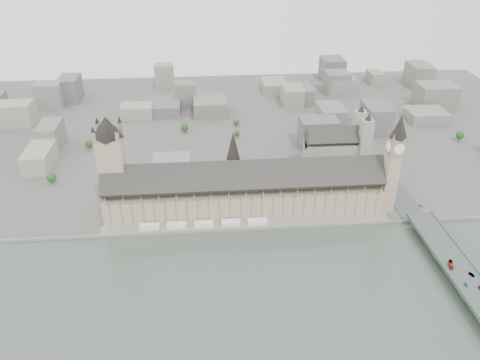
{
  "coord_description": "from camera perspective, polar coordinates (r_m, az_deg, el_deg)",
  "views": [
    {
      "loc": [
        -35.73,
        -362.85,
        256.83
      ],
      "look_at": [
        -4.42,
        16.02,
        36.12
      ],
      "focal_mm": 35.0,
      "sensor_mm": 36.0,
      "label": 1
    }
  ],
  "objects": [
    {
      "name": "car_silver",
      "position": [
        411.68,
        26.39,
        -10.29
      ],
      "size": [
        3.42,
        5.26,
        1.64
      ],
      "primitive_type": "imported",
      "rotation": [
        0.0,
        0.0,
        0.37
      ],
      "color": "gray",
      "rests_on": "westminster_bridge"
    },
    {
      "name": "westminster_bridge",
      "position": [
        422.22,
        24.78,
        -9.78
      ],
      "size": [
        25.0,
        325.0,
        10.25
      ],
      "primitive_type": "cube",
      "color": "#474749",
      "rests_on": "ground"
    },
    {
      "name": "westminster_abbey",
      "position": [
        533.7,
        11.75,
        3.73
      ],
      "size": [
        68.0,
        36.0,
        64.0
      ],
      "color": "gray",
      "rests_on": "ground"
    },
    {
      "name": "car_blue",
      "position": [
        400.37,
        25.84,
        -11.41
      ],
      "size": [
        2.9,
        4.59,
        1.46
      ],
      "primitive_type": "imported",
      "rotation": [
        0.0,
        0.0,
        -0.3
      ],
      "color": "#164794",
      "rests_on": "westminster_bridge"
    },
    {
      "name": "red_bus_north",
      "position": [
        413.89,
        24.31,
        -9.37
      ],
      "size": [
        6.13,
        10.7,
        2.93
      ],
      "primitive_type": "imported",
      "rotation": [
        0.0,
        0.0,
        -0.37
      ],
      "color": "#AD2B13",
      "rests_on": "westminster_bridge"
    },
    {
      "name": "river_terrace",
      "position": [
        439.31,
        0.83,
        -5.48
      ],
      "size": [
        270.0,
        15.0,
        2.0
      ],
      "primitive_type": "cube",
      "color": "gray",
      "rests_on": "ground"
    },
    {
      "name": "central_tower",
      "position": [
        437.53,
        -0.84,
        3.09
      ],
      "size": [
        13.0,
        13.0,
        48.0
      ],
      "color": "#85725C",
      "rests_on": "ground"
    },
    {
      "name": "city_skyline_inland",
      "position": [
        653.7,
        -1.28,
        8.8
      ],
      "size": [
        720.0,
        360.0,
        38.0
      ],
      "primitive_type": null,
      "color": "gray",
      "rests_on": "ground"
    },
    {
      "name": "elizabeth_tower",
      "position": [
        455.2,
        18.28,
        2.63
      ],
      "size": [
        17.0,
        17.0,
        107.5
      ],
      "color": "tan",
      "rests_on": "ground"
    },
    {
      "name": "embankment_wall",
      "position": [
        432.97,
        0.93,
        -6.0
      ],
      "size": [
        600.0,
        1.5,
        3.0
      ],
      "primitive_type": "cube",
      "color": "gray",
      "rests_on": "ground"
    },
    {
      "name": "car_approach",
      "position": [
        480.41,
        21.17,
        -2.94
      ],
      "size": [
        3.12,
        4.7,
        1.26
      ],
      "primitive_type": "imported",
      "rotation": [
        0.0,
        0.0,
        0.34
      ],
      "color": "gray",
      "rests_on": "westminster_bridge"
    },
    {
      "name": "ground",
      "position": [
        445.98,
        0.74,
        -5.03
      ],
      "size": [
        900.0,
        900.0,
        0.0
      ],
      "primitive_type": "plane",
      "color": "#595651",
      "rests_on": "ground"
    },
    {
      "name": "park_trees",
      "position": [
        491.56,
        -1.07,
        -0.35
      ],
      "size": [
        110.0,
        30.0,
        15.0
      ],
      "primitive_type": null,
      "color": "#1F4F1C",
      "rests_on": "ground"
    },
    {
      "name": "palace_of_westminster",
      "position": [
        449.93,
        0.52,
        -1.22
      ],
      "size": [
        265.0,
        40.73,
        55.44
      ],
      "color": "tan",
      "rests_on": "ground"
    },
    {
      "name": "victoria_tower",
      "position": [
        446.43,
        -15.34,
        2.14
      ],
      "size": [
        30.0,
        30.0,
        100.0
      ],
      "color": "tan",
      "rests_on": "ground"
    },
    {
      "name": "terrace_tents",
      "position": [
        436.54,
        -4.43,
        -5.36
      ],
      "size": [
        118.0,
        7.0,
        4.0
      ],
      "color": "white",
      "rests_on": "river_terrace"
    }
  ]
}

